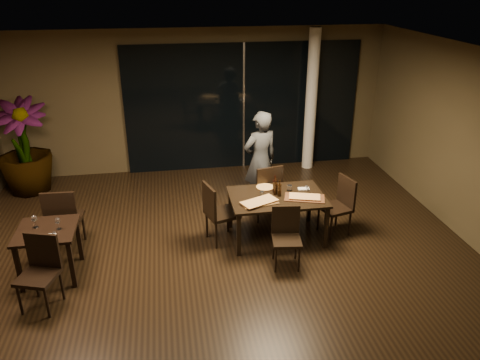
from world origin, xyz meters
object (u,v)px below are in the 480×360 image
(diner, at_px, (260,161))
(bottle_b, at_px, (280,188))
(chair_side_near, at_px, (40,268))
(bottle_c, at_px, (275,184))
(chair_main_far, at_px, (266,189))
(bottle_a, at_px, (276,187))
(side_table, at_px, (47,237))
(main_table, at_px, (277,200))
(potted_plant, at_px, (23,147))
(chair_main_near, at_px, (286,233))
(chair_main_right, at_px, (340,203))
(chair_side_far, at_px, (63,217))
(chair_main_left, at_px, (217,210))

(diner, xyz_separation_m, bottle_b, (0.07, -1.15, -0.02))
(chair_side_near, xyz_separation_m, bottle_c, (3.36, 1.28, 0.35))
(chair_main_far, height_order, bottle_a, chair_main_far)
(side_table, distance_m, chair_side_near, 0.64)
(main_table, relative_size, diner, 0.82)
(diner, distance_m, bottle_b, 1.15)
(side_table, height_order, potted_plant, potted_plant)
(chair_side_near, bearing_deg, diner, 52.71)
(chair_main_near, relative_size, bottle_b, 3.28)
(diner, bearing_deg, chair_main_far, 72.56)
(main_table, height_order, chair_main_right, chair_main_right)
(diner, relative_size, bottle_b, 6.68)
(side_table, distance_m, chair_side_far, 0.65)
(bottle_c, bearing_deg, side_table, -169.28)
(chair_main_far, height_order, chair_main_left, chair_main_far)
(chair_main_left, bearing_deg, chair_side_far, 70.09)
(main_table, xyz_separation_m, potted_plant, (-4.40, 2.54, 0.25))
(chair_side_far, height_order, bottle_c, chair_side_far)
(chair_main_near, relative_size, bottle_a, 3.28)
(chair_main_near, distance_m, bottle_c, 0.96)
(bottle_b, bearing_deg, chair_main_left, 178.19)
(chair_main_near, xyz_separation_m, chair_side_far, (-3.27, 0.88, 0.09))
(potted_plant, distance_m, bottle_c, 5.00)
(chair_main_far, distance_m, chair_side_far, 3.31)
(chair_main_right, relative_size, diner, 0.53)
(chair_side_far, relative_size, bottle_b, 3.90)
(main_table, height_order, bottle_c, bottle_c)
(main_table, relative_size, chair_main_left, 1.49)
(chair_main_far, bearing_deg, chair_main_right, 137.23)
(chair_main_near, relative_size, chair_main_right, 0.92)
(chair_main_right, height_order, bottle_c, bottle_c)
(potted_plant, xyz_separation_m, bottle_a, (4.38, -2.48, -0.04))
(main_table, height_order, chair_side_near, chair_side_near)
(bottle_a, distance_m, bottle_b, 0.08)
(chair_main_right, height_order, potted_plant, potted_plant)
(chair_main_left, xyz_separation_m, bottle_c, (0.96, 0.12, 0.33))
(chair_main_near, xyz_separation_m, diner, (-0.01, 1.88, 0.41))
(bottle_b, bearing_deg, chair_main_right, 0.41)
(chair_side_far, distance_m, chair_side_near, 1.28)
(side_table, xyz_separation_m, bottle_a, (3.38, 0.56, 0.26))
(chair_side_far, relative_size, potted_plant, 0.58)
(chair_main_far, xyz_separation_m, chair_main_left, (-0.94, -0.62, -0.01))
(bottle_b, bearing_deg, side_table, -171.79)
(chair_main_right, xyz_separation_m, diner, (-1.10, 1.14, 0.37))
(bottle_b, bearing_deg, chair_side_far, 177.51)
(chair_main_near, bearing_deg, bottle_b, 92.33)
(bottle_c, bearing_deg, chair_main_near, -91.67)
(side_table, bearing_deg, bottle_a, 9.34)
(bottle_c, bearing_deg, chair_main_left, -173.12)
(chair_side_far, xyz_separation_m, bottle_b, (3.34, -0.14, 0.29))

